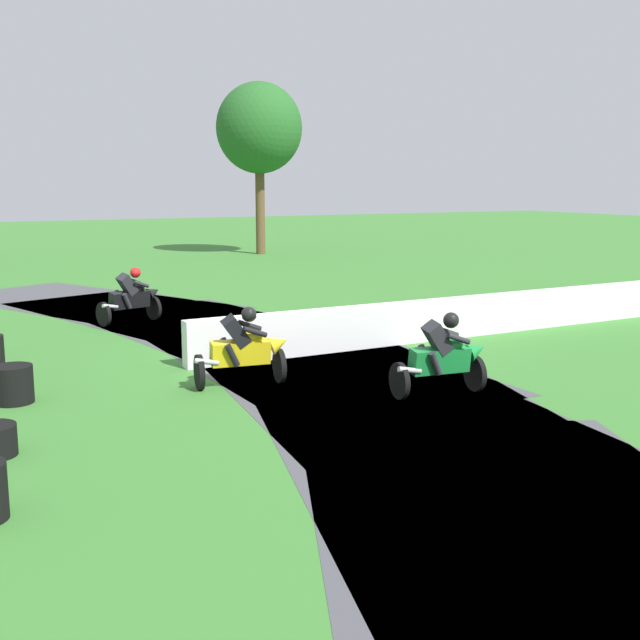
# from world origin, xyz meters

# --- Properties ---
(ground_plane) EXTENTS (120.00, 120.00, 0.00)m
(ground_plane) POSITION_xyz_m (0.00, 0.00, 0.00)
(ground_plane) COLOR #38752D
(track_asphalt) EXTENTS (8.86, 28.88, 0.01)m
(track_asphalt) POSITION_xyz_m (-0.91, -0.02, 0.00)
(track_asphalt) COLOR #47474C
(track_asphalt) RESTS_ON ground
(safety_barrier) EXTENTS (16.28, 0.74, 0.90)m
(safety_barrier) POSITION_xyz_m (5.82, 0.16, 0.45)
(safety_barrier) COLOR white
(safety_barrier) RESTS_ON ground
(motorcycle_lead_green) EXTENTS (1.70, 0.83, 1.42)m
(motorcycle_lead_green) POSITION_xyz_m (0.87, -3.79, 0.66)
(motorcycle_lead_green) COLOR black
(motorcycle_lead_green) RESTS_ON ground
(motorcycle_chase_yellow) EXTENTS (1.71, 0.87, 1.42)m
(motorcycle_chase_yellow) POSITION_xyz_m (-1.79, -1.78, 0.66)
(motorcycle_chase_yellow) COLOR black
(motorcycle_chase_yellow) RESTS_ON ground
(motorcycle_trailing_black) EXTENTS (1.71, 1.08, 1.42)m
(motorcycle_trailing_black) POSITION_xyz_m (-1.95, 5.23, 0.66)
(motorcycle_trailing_black) COLOR black
(motorcycle_trailing_black) RESTS_ON ground
(tire_stack_mid_b) EXTENTS (0.63, 0.63, 0.60)m
(tire_stack_mid_b) POSITION_xyz_m (-5.43, -1.06, 0.30)
(tire_stack_mid_b) COLOR black
(tire_stack_mid_b) RESTS_ON ground
(tree_far_left) EXTENTS (4.06, 4.06, 8.07)m
(tree_far_left) POSITION_xyz_m (8.32, 21.34, 5.90)
(tree_far_left) COLOR brown
(tree_far_left) RESTS_ON ground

